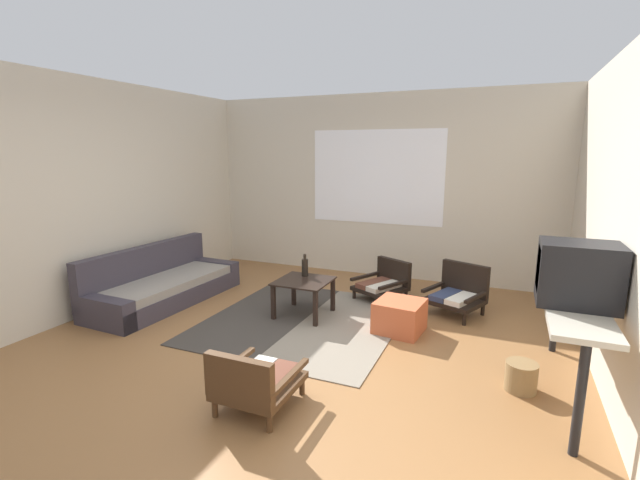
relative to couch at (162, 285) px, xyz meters
The scene contains 16 objects.
ground_plane 2.25m from the couch, 19.49° to the right, with size 7.80×7.80×0.00m, color olive.
far_wall_with_window 3.33m from the couch, 47.55° to the left, with size 5.60×0.13×2.70m.
side_wall_right 4.93m from the couch, ahead, with size 0.12×6.60×2.70m, color beige.
side_wall_left 1.34m from the couch, 140.63° to the right, with size 0.12×6.60×2.70m, color beige.
area_rug 1.94m from the couch, ahead, with size 2.05×2.27×0.01m.
couch is the anchor object (origin of this frame).
coffee_table 1.88m from the couch, ahead, with size 0.59×0.59×0.43m.
armchair_by_window 2.82m from the couch, 25.27° to the left, with size 0.73×0.75×0.49m.
armchair_striped_foreground 2.84m from the couch, 34.61° to the right, with size 0.53×0.60×0.50m.
armchair_corner 3.63m from the couch, 16.72° to the left, with size 0.73×0.71×0.58m.
ottoman_orange 2.99m from the couch, ahead, with size 0.47×0.47×0.34m, color #BC5633.
console_shelf 4.49m from the couch, ahead, with size 0.40×1.72×0.79m.
crt_television 4.55m from the couch, ahead, with size 0.52×0.40×0.45m.
clay_vase 4.49m from the couch, ahead, with size 0.23×0.23×0.34m.
glass_bottle 1.87m from the couch, 13.10° to the left, with size 0.08×0.08×0.26m.
wicker_basket 4.18m from the couch, ahead, with size 0.25×0.25×0.23m, color olive.
Camera 1 is at (1.82, -3.39, 1.88)m, focal length 24.78 mm.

